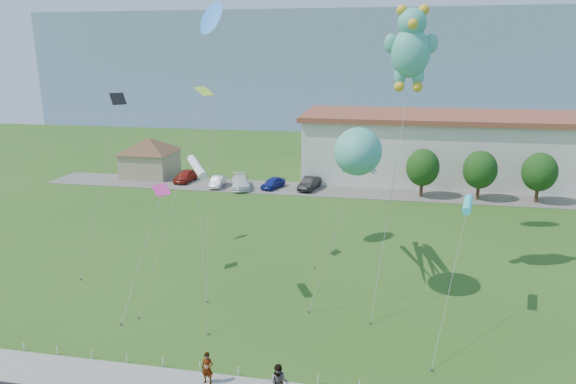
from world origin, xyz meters
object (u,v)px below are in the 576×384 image
(parked_car_red, at_px, (186,176))
(parked_car_silver, at_px, (217,181))
(warehouse, at_px, (552,149))
(pedestrian_left, at_px, (207,368))
(parked_car_white, at_px, (240,182))
(parked_car_blue, at_px, (273,183))
(octopus_kite, at_px, (359,159))
(pavilion, at_px, (150,153))
(parked_car_black, at_px, (309,183))
(teddy_bear_kite, at_px, (411,46))
(pedestrian_right, at_px, (279,383))

(parked_car_red, xyz_separation_m, parked_car_silver, (4.66, -1.66, -0.11))
(warehouse, height_order, pedestrian_left, warehouse)
(parked_car_white, height_order, parked_car_blue, parked_car_white)
(parked_car_silver, bearing_deg, parked_car_blue, 0.38)
(octopus_kite, bearing_deg, parked_car_silver, 126.33)
(pavilion, bearing_deg, octopus_kite, -44.90)
(parked_car_red, bearing_deg, octopus_kite, -43.16)
(pavilion, xyz_separation_m, warehouse, (50.00, 6.00, 1.10))
(parked_car_red, xyz_separation_m, parked_car_white, (7.53, -1.78, -0.01))
(warehouse, bearing_deg, pedestrian_left, -121.40)
(parked_car_silver, height_order, parked_car_blue, parked_car_blue)
(pedestrian_left, relative_size, parked_car_black, 0.37)
(octopus_kite, xyz_separation_m, teddy_bear_kite, (2.98, 2.68, 7.05))
(parked_car_silver, distance_m, teddy_bear_kite, 33.49)
(teddy_bear_kite, bearing_deg, pedestrian_left, -121.73)
(pavilion, relative_size, parked_car_blue, 2.44)
(parked_car_red, relative_size, parked_car_silver, 1.13)
(parked_car_white, bearing_deg, octopus_kite, -76.92)
(pedestrian_right, xyz_separation_m, teddy_bear_kite, (5.61, 15.66, 14.95))
(parked_car_black, bearing_deg, parked_car_silver, -163.87)
(warehouse, bearing_deg, octopus_kite, -122.87)
(parked_car_white, relative_size, octopus_kite, 0.45)
(pedestrian_left, bearing_deg, parked_car_silver, 110.17)
(pedestrian_right, relative_size, parked_car_black, 0.42)
(pavilion, xyz_separation_m, pedestrian_left, (21.76, -40.28, -2.11))
(warehouse, bearing_deg, parked_car_white, -164.83)
(pavilion, xyz_separation_m, parked_car_blue, (17.01, -3.30, -2.32))
(parked_car_white, bearing_deg, pedestrian_left, -95.43)
(octopus_kite, bearing_deg, pavilion, 135.10)
(pavilion, distance_m, parked_car_blue, 17.48)
(parked_car_red, distance_m, parked_car_blue, 11.39)
(parked_car_silver, bearing_deg, teddy_bear_kite, -50.35)
(pedestrian_right, height_order, octopus_kite, octopus_kite)
(parked_car_red, bearing_deg, warehouse, 16.34)
(parked_car_silver, bearing_deg, warehouse, 9.58)
(parked_car_blue, distance_m, parked_car_black, 4.33)
(pedestrian_right, bearing_deg, parked_car_black, 92.69)
(parked_car_white, distance_m, parked_car_blue, 3.87)
(parked_car_blue, height_order, parked_car_black, parked_car_black)
(parked_car_white, bearing_deg, parked_car_blue, -8.62)
(pedestrian_right, relative_size, parked_car_silver, 0.48)
(parked_car_silver, bearing_deg, octopus_kite, -58.04)
(pavilion, distance_m, pedestrian_right, 48.23)
(warehouse, height_order, parked_car_blue, warehouse)
(pedestrian_left, xyz_separation_m, parked_car_silver, (-11.43, 36.42, -0.22))
(pedestrian_left, xyz_separation_m, parked_car_blue, (-4.75, 36.98, -0.21))
(parked_car_red, bearing_deg, pedestrian_right, -57.13)
(parked_car_black, bearing_deg, parked_car_red, -171.15)
(pavilion, relative_size, parked_car_silver, 2.41)
(parked_car_red, relative_size, parked_car_black, 0.99)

